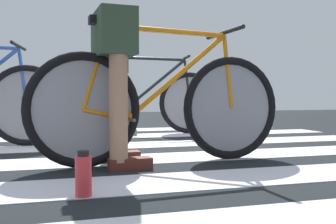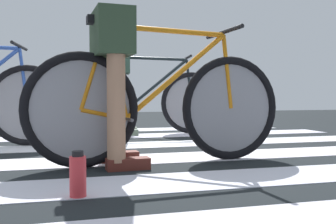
{
  "view_description": "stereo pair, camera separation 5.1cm",
  "coord_description": "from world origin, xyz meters",
  "px_view_note": "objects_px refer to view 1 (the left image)",
  "views": [
    {
      "loc": [
        -0.37,
        -3.31,
        0.47
      ],
      "look_at": [
        0.5,
        -0.28,
        0.33
      ],
      "focal_mm": 41.89,
      "sensor_mm": 36.0,
      "label": 1
    },
    {
      "loc": [
        -0.32,
        -3.31,
        0.47
      ],
      "look_at": [
        0.5,
        -0.28,
        0.33
      ],
      "focal_mm": 41.89,
      "sensor_mm": 36.0,
      "label": 2
    }
  ],
  "objects_px": {
    "cyclist_1_of_3": "(114,67)",
    "water_bottle": "(83,175)",
    "bicycle_1_of_3": "(161,105)",
    "bicycle_3_of_3": "(146,101)",
    "cyclist_3_of_3": "(118,79)"
  },
  "relations": [
    {
      "from": "cyclist_1_of_3",
      "to": "cyclist_3_of_3",
      "type": "height_order",
      "value": "cyclist_3_of_3"
    },
    {
      "from": "bicycle_1_of_3",
      "to": "cyclist_1_of_3",
      "type": "relative_size",
      "value": 1.79
    },
    {
      "from": "bicycle_1_of_3",
      "to": "water_bottle",
      "type": "bearing_deg",
      "value": -130.35
    },
    {
      "from": "bicycle_1_of_3",
      "to": "bicycle_3_of_3",
      "type": "bearing_deg",
      "value": 76.95
    },
    {
      "from": "cyclist_1_of_3",
      "to": "bicycle_3_of_3",
      "type": "height_order",
      "value": "cyclist_1_of_3"
    },
    {
      "from": "cyclist_1_of_3",
      "to": "cyclist_3_of_3",
      "type": "distance_m",
      "value": 2.0
    },
    {
      "from": "bicycle_1_of_3",
      "to": "water_bottle",
      "type": "distance_m",
      "value": 0.96
    },
    {
      "from": "cyclist_1_of_3",
      "to": "water_bottle",
      "type": "xyz_separation_m",
      "value": [
        -0.24,
        -0.71,
        -0.53
      ]
    },
    {
      "from": "cyclist_1_of_3",
      "to": "bicycle_3_of_3",
      "type": "bearing_deg",
      "value": 68.41
    },
    {
      "from": "cyclist_1_of_3",
      "to": "water_bottle",
      "type": "bearing_deg",
      "value": -112.06
    },
    {
      "from": "bicycle_3_of_3",
      "to": "cyclist_3_of_3",
      "type": "bearing_deg",
      "value": -180.0
    },
    {
      "from": "bicycle_1_of_3",
      "to": "water_bottle",
      "type": "relative_size",
      "value": 8.47
    },
    {
      "from": "cyclist_1_of_3",
      "to": "bicycle_3_of_3",
      "type": "relative_size",
      "value": 0.56
    },
    {
      "from": "cyclist_1_of_3",
      "to": "water_bottle",
      "type": "height_order",
      "value": "cyclist_1_of_3"
    },
    {
      "from": "bicycle_1_of_3",
      "to": "bicycle_3_of_3",
      "type": "relative_size",
      "value": 1.0
    }
  ]
}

